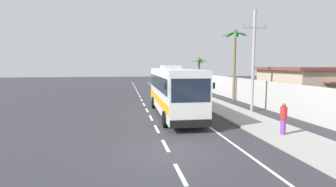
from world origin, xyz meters
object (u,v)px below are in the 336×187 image
at_px(pedestrian_near_kerb, 200,89).
at_px(pedestrian_midwalk, 283,118).
at_px(utility_pole_mid, 253,59).
at_px(palm_nearest, 199,67).
at_px(palm_second, 235,50).
at_px(roadside_building, 335,88).
at_px(motorcycle_beside_bus, 180,94).
at_px(coach_bus_foreground, 173,89).

xyz_separation_m(pedestrian_near_kerb, pedestrian_midwalk, (-0.66, -18.33, 0.04)).
bearing_deg(utility_pole_mid, pedestrian_near_kerb, 98.76).
relative_size(utility_pole_mid, palm_nearest, 1.62).
relative_size(pedestrian_near_kerb, palm_second, 0.21).
bearing_deg(pedestrian_midwalk, palm_nearest, 125.04).
relative_size(utility_pole_mid, roadside_building, 0.68).
relative_size(palm_nearest, roadside_building, 0.42).
bearing_deg(pedestrian_near_kerb, utility_pole_mid, 5.00).
bearing_deg(utility_pole_mid, pedestrian_midwalk, -105.60).
bearing_deg(motorcycle_beside_bus, pedestrian_midwalk, -81.86).
bearing_deg(utility_pole_mid, palm_second, 79.11).
bearing_deg(motorcycle_beside_bus, roadside_building, -32.55).
distance_m(motorcycle_beside_bus, utility_pole_mid, 10.16).
xyz_separation_m(utility_pole_mid, roadside_building, (8.10, 0.16, -2.52)).
xyz_separation_m(motorcycle_beside_bus, pedestrian_near_kerb, (2.99, 2.03, 0.35)).
bearing_deg(utility_pole_mid, roadside_building, 1.14).
xyz_separation_m(pedestrian_midwalk, palm_nearest, (3.81, 29.93, 2.61)).
bearing_deg(palm_second, coach_bus_foreground, -137.66).
relative_size(motorcycle_beside_bus, pedestrian_midwalk, 1.14).
bearing_deg(motorcycle_beside_bus, coach_bus_foreground, -105.06).
xyz_separation_m(pedestrian_near_kerb, palm_nearest, (3.14, 11.59, 2.65)).
height_order(pedestrian_midwalk, palm_second, palm_second).
bearing_deg(pedestrian_near_kerb, palm_nearest, 161.07).
distance_m(pedestrian_near_kerb, roadside_building, 14.03).
distance_m(motorcycle_beside_bus, palm_nearest, 15.24).
bearing_deg(motorcycle_beside_bus, pedestrian_near_kerb, 34.16).
bearing_deg(palm_nearest, roadside_building, -73.25).
bearing_deg(coach_bus_foreground, pedestrian_near_kerb, 63.71).
xyz_separation_m(pedestrian_midwalk, palm_second, (3.59, 15.01, 4.48)).
xyz_separation_m(motorcycle_beside_bus, pedestrian_midwalk, (2.33, -16.30, 0.39)).
distance_m(motorcycle_beside_bus, roadside_building, 15.09).
height_order(utility_pole_mid, roadside_building, utility_pole_mid).
bearing_deg(utility_pole_mid, palm_nearest, 85.92).
bearing_deg(pedestrian_near_kerb, pedestrian_midwalk, -5.83).
distance_m(coach_bus_foreground, utility_pole_mid, 7.38).
xyz_separation_m(pedestrian_near_kerb, palm_second, (2.92, -3.32, 4.52)).
relative_size(pedestrian_near_kerb, utility_pole_mid, 0.20).
distance_m(palm_nearest, palm_second, 15.03).
relative_size(pedestrian_near_kerb, palm_nearest, 0.32).
bearing_deg(palm_second, pedestrian_near_kerb, 131.35).
relative_size(coach_bus_foreground, pedestrian_midwalk, 6.97).
relative_size(pedestrian_midwalk, palm_second, 0.22).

